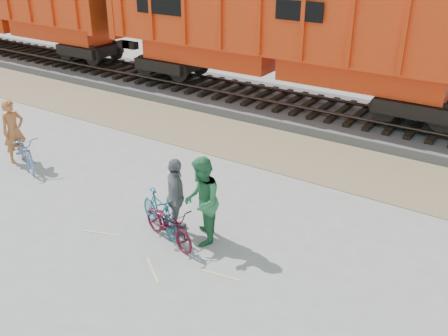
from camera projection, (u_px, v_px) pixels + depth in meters
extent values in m
plane|color=#9E9E99|center=(161.00, 230.00, 11.15)|extent=(120.00, 120.00, 0.00)
cube|color=#907759|center=(277.00, 149.00, 15.29)|extent=(120.00, 3.00, 0.02)
cube|color=slate|center=(323.00, 113.00, 17.86)|extent=(120.00, 4.00, 0.30)
cube|color=black|center=(180.00, 81.00, 21.02)|extent=(0.22, 2.60, 0.12)
cube|color=black|center=(324.00, 108.00, 17.77)|extent=(0.22, 2.60, 0.12)
cylinder|color=#382821|center=(316.00, 110.00, 17.18)|extent=(120.00, 0.12, 0.12)
cylinder|color=#382821|center=(332.00, 100.00, 18.26)|extent=(120.00, 0.12, 0.12)
cube|color=black|center=(23.00, 40.00, 25.95)|extent=(11.20, 2.20, 0.80)
cube|color=red|center=(20.00, 23.00, 25.58)|extent=(11.76, 1.65, 0.90)
cube|color=black|center=(278.00, 84.00, 18.45)|extent=(11.20, 2.20, 0.80)
cube|color=red|center=(279.00, 61.00, 18.08)|extent=(11.76, 1.65, 0.90)
cube|color=red|center=(282.00, 11.00, 17.33)|extent=(14.00, 3.00, 2.60)
cube|color=black|center=(159.00, 2.00, 18.16)|extent=(2.20, 0.04, 0.90)
imported|color=#6B8DC3|center=(24.00, 150.00, 14.01)|extent=(1.96, 1.32, 0.97)
imported|color=#135D78|center=(160.00, 212.00, 10.94)|extent=(1.62, 0.99, 0.94)
imported|color=#4E0D1E|center=(169.00, 224.00, 10.58)|extent=(1.73, 1.00, 0.86)
imported|color=#B86835|center=(14.00, 131.00, 14.15)|extent=(0.52, 0.72, 1.84)
imported|color=#317D49|center=(202.00, 201.00, 10.37)|extent=(1.12, 1.19, 1.94)
imported|color=slate|center=(176.00, 197.00, 10.73)|extent=(1.00, 1.07, 1.77)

